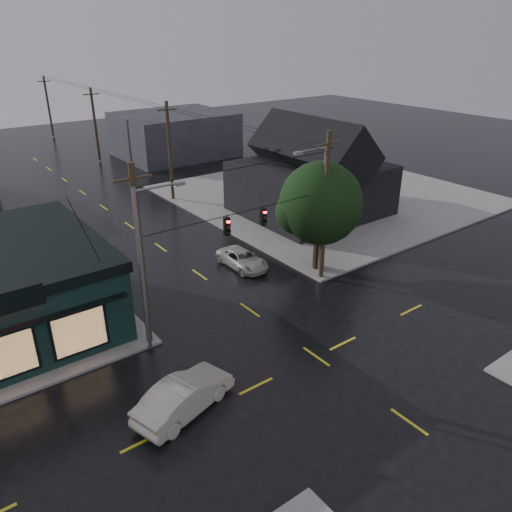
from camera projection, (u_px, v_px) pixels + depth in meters
ground_plane at (316, 357)px, 26.48m from camera, size 160.00×160.00×0.00m
sidewalk_ne at (325, 194)px, 51.87m from camera, size 28.00×28.00×0.15m
ne_building at (312, 166)px, 45.13m from camera, size 12.60×11.60×8.75m
corner_tree at (321, 204)px, 33.93m from camera, size 5.75×5.75×7.73m
utility_pole_nw at (150, 342)px, 27.67m from camera, size 2.00×0.32×10.15m
utility_pole_ne at (321, 278)px, 34.74m from camera, size 2.00×0.32×10.15m
utility_pole_far_a at (173, 200)px, 50.38m from camera, size 2.00×0.32×9.65m
utility_pole_far_b at (100, 161)px, 64.92m from camera, size 2.00×0.32×9.15m
utility_pole_far_c at (54, 136)px, 79.46m from camera, size 2.00×0.32×9.15m
span_signal_assembly at (245, 221)px, 28.87m from camera, size 13.00×0.48×1.23m
streetlight_nw at (151, 350)px, 27.00m from camera, size 5.40×0.30×9.15m
streetlight_ne at (319, 273)px, 35.52m from camera, size 5.40×0.30×9.15m
bg_building_east at (174, 134)px, 66.73m from camera, size 14.00×12.00×5.60m
sedan_cream at (184, 396)px, 22.43m from camera, size 5.35×3.14×1.67m
suv_silver at (242, 259)px, 36.11m from camera, size 2.12×4.46×1.23m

